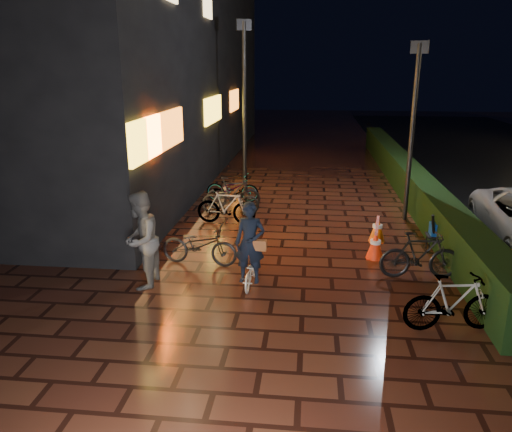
# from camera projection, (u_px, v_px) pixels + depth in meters

# --- Properties ---
(ground) EXTENTS (80.00, 80.00, 0.00)m
(ground) POSITION_uv_depth(u_px,v_px,m) (303.00, 288.00, 9.59)
(ground) COLOR #381911
(ground) RESTS_ON ground
(hedge) EXTENTS (0.70, 20.00, 1.00)m
(hedge) POSITION_uv_depth(u_px,v_px,m) (407.00, 178.00, 16.71)
(hedge) COLOR black
(hedge) RESTS_ON ground
(bystander_person) EXTENTS (0.72, 0.92, 1.88)m
(bystander_person) POSITION_uv_depth(u_px,v_px,m) (141.00, 240.00, 9.44)
(bystander_person) COLOR #4F4F51
(bystander_person) RESTS_ON ground
(storefront_block) EXTENTS (12.09, 22.00, 9.00)m
(storefront_block) POSITION_uv_depth(u_px,v_px,m) (77.00, 55.00, 20.22)
(storefront_block) COLOR black
(storefront_block) RESTS_ON ground
(lamp_post_hedge) EXTENTS (0.45, 0.19, 4.71)m
(lamp_post_hedge) POSITION_uv_depth(u_px,v_px,m) (413.00, 126.00, 13.14)
(lamp_post_hedge) COLOR black
(lamp_post_hedge) RESTS_ON ground
(lamp_post_sf) EXTENTS (0.52, 0.29, 5.64)m
(lamp_post_sf) POSITION_uv_depth(u_px,v_px,m) (244.00, 95.00, 17.86)
(lamp_post_sf) COLOR black
(lamp_post_sf) RESTS_ON ground
(cyclist) EXTENTS (0.62, 1.20, 1.69)m
(cyclist) POSITION_uv_depth(u_px,v_px,m) (250.00, 255.00, 9.54)
(cyclist) COLOR white
(cyclist) RESTS_ON ground
(traffic_barrier) EXTENTS (0.58, 1.55, 0.63)m
(traffic_barrier) POSITION_uv_depth(u_px,v_px,m) (376.00, 237.00, 11.55)
(traffic_barrier) COLOR red
(traffic_barrier) RESTS_ON ground
(cart_assembly) EXTENTS (0.52, 0.52, 0.95)m
(cart_assembly) POSITION_uv_depth(u_px,v_px,m) (438.00, 231.00, 11.39)
(cart_assembly) COLOR black
(cart_assembly) RESTS_ON ground
(parked_bikes_storefront) EXTENTS (1.86, 5.95, 0.97)m
(parked_bikes_storefront) POSITION_uv_depth(u_px,v_px,m) (226.00, 204.00, 13.72)
(parked_bikes_storefront) COLOR black
(parked_bikes_storefront) RESTS_ON ground
(parked_bikes_hedge) EXTENTS (1.76, 2.72, 0.97)m
(parked_bikes_hedge) POSITION_uv_depth(u_px,v_px,m) (435.00, 276.00, 8.94)
(parked_bikes_hedge) COLOR black
(parked_bikes_hedge) RESTS_ON ground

